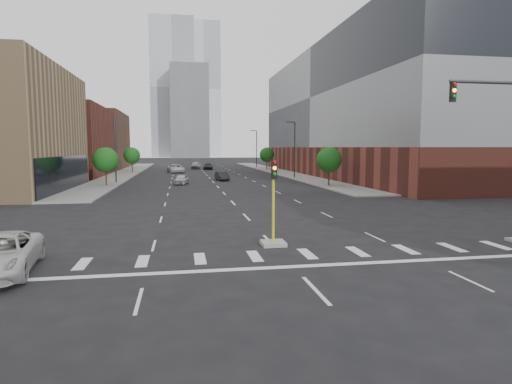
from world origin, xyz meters
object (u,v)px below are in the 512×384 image
object	(u,v)px
car_deep_right	(208,166)
car_mid_right	(222,176)
car_far_left	(176,168)
car_near_left	(181,179)
car_distant	(196,165)
median_traffic_signal	(273,227)

from	to	relation	value
car_deep_right	car_mid_right	bearing A→B (deg)	-84.64
car_mid_right	car_far_left	size ratio (longest dim) A/B	0.70
car_deep_right	car_near_left	bearing A→B (deg)	-93.54
car_deep_right	car_distant	size ratio (longest dim) A/B	0.99
car_mid_right	car_distant	size ratio (longest dim) A/B	0.83
car_near_left	car_far_left	world-z (taller)	car_far_left
median_traffic_signal	car_far_left	distance (m)	65.43
median_traffic_signal	car_far_left	size ratio (longest dim) A/B	0.74
car_deep_right	car_distant	world-z (taller)	car_distant
car_distant	car_deep_right	bearing A→B (deg)	-46.51
median_traffic_signal	car_distant	size ratio (longest dim) A/B	0.88
car_far_left	car_distant	xyz separation A→B (m)	(4.46, 14.81, 0.03)
car_far_left	car_deep_right	bearing A→B (deg)	47.27
car_mid_right	car_deep_right	distance (m)	32.91
car_mid_right	car_deep_right	world-z (taller)	car_deep_right
car_near_left	car_deep_right	distance (m)	38.95
car_mid_right	car_far_left	world-z (taller)	car_far_left
car_far_left	car_near_left	bearing A→B (deg)	-97.73
median_traffic_signal	car_mid_right	world-z (taller)	median_traffic_signal
car_deep_right	car_distant	distance (m)	4.63
car_near_left	car_mid_right	xyz separation A→B (m)	(6.03, 5.57, 0.01)
car_distant	median_traffic_signal	bearing A→B (deg)	-80.29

